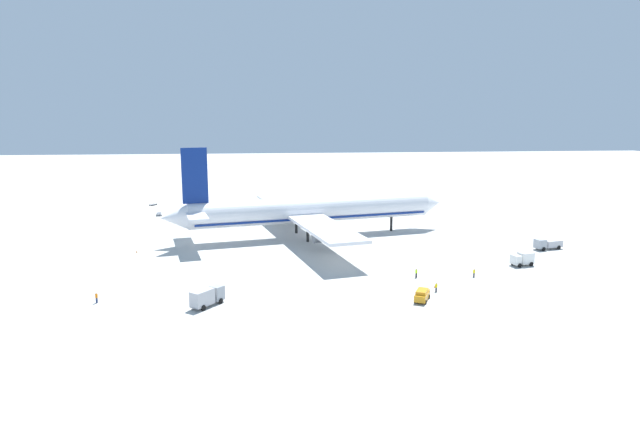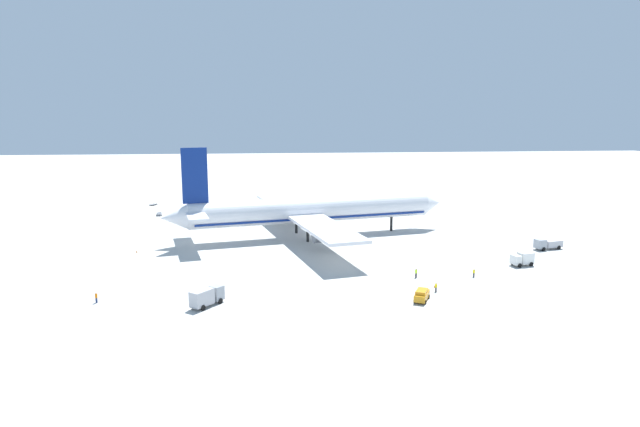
% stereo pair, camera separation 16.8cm
% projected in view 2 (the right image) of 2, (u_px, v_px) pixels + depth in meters
% --- Properties ---
extents(ground_plane, '(600.00, 600.00, 0.00)m').
position_uv_depth(ground_plane, '(314.00, 236.00, 141.24)').
color(ground_plane, '#B2B2AD').
extents(airliner, '(73.45, 68.46, 23.21)m').
position_uv_depth(airliner, '(308.00, 211.00, 139.66)').
color(airliner, white).
rests_on(airliner, ground).
extents(service_truck_0, '(4.94, 3.34, 2.75)m').
position_uv_depth(service_truck_0, '(523.00, 259.00, 113.97)').
color(service_truck_0, white).
rests_on(service_truck_0, ground).
extents(service_truck_1, '(7.11, 3.69, 2.51)m').
position_uv_depth(service_truck_1, '(548.00, 244.00, 127.70)').
color(service_truck_1, '#999EA5').
rests_on(service_truck_1, ground).
extents(service_truck_2, '(5.49, 6.04, 3.00)m').
position_uv_depth(service_truck_2, '(207.00, 296.00, 89.97)').
color(service_truck_2, '#999EA5').
rests_on(service_truck_2, ground).
extents(service_van, '(3.75, 4.94, 1.97)m').
position_uv_depth(service_van, '(422.00, 295.00, 92.61)').
color(service_van, orange).
rests_on(service_van, ground).
extents(baggage_cart_0, '(2.09, 3.66, 1.27)m').
position_uv_depth(baggage_cart_0, '(159.00, 213.00, 170.08)').
color(baggage_cart_0, gray).
rests_on(baggage_cart_0, ground).
extents(baggage_cart_1, '(2.42, 3.32, 0.40)m').
position_uv_depth(baggage_cart_1, '(153.00, 204.00, 189.05)').
color(baggage_cart_1, '#595B60').
rests_on(baggage_cart_1, ground).
extents(baggage_cart_2, '(3.47, 2.15, 1.19)m').
position_uv_depth(baggage_cart_2, '(424.00, 204.00, 188.19)').
color(baggage_cart_2, '#595B60').
rests_on(baggage_cart_2, ground).
extents(ground_worker_0, '(0.55, 0.55, 1.62)m').
position_uv_depth(ground_worker_0, '(474.00, 273.00, 106.04)').
color(ground_worker_0, '#3F3F47').
rests_on(ground_worker_0, ground).
extents(ground_worker_1, '(0.42, 0.42, 1.64)m').
position_uv_depth(ground_worker_1, '(436.00, 287.00, 97.28)').
color(ground_worker_1, '#3F3F47').
rests_on(ground_worker_1, ground).
extents(ground_worker_2, '(0.56, 0.56, 1.79)m').
position_uv_depth(ground_worker_2, '(416.00, 273.00, 105.68)').
color(ground_worker_2, black).
rests_on(ground_worker_2, ground).
extents(ground_worker_3, '(0.56, 0.56, 1.78)m').
position_uv_depth(ground_worker_3, '(96.00, 298.00, 91.62)').
color(ground_worker_3, navy).
rests_on(ground_worker_3, ground).
extents(traffic_cone_0, '(0.36, 0.36, 0.55)m').
position_uv_depth(traffic_cone_0, '(435.00, 286.00, 99.73)').
color(traffic_cone_0, orange).
rests_on(traffic_cone_0, ground).
extents(traffic_cone_1, '(0.36, 0.36, 0.55)m').
position_uv_depth(traffic_cone_1, '(137.00, 251.00, 124.80)').
color(traffic_cone_1, orange).
rests_on(traffic_cone_1, ground).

